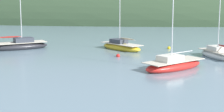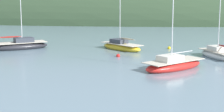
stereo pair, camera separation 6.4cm
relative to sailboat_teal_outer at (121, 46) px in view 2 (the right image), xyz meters
name	(u,v)px [view 2 (the right image)]	position (x,y,z in m)	size (l,w,h in m)	color
far_shoreline_hill	(59,20)	(-24.36, 51.54, -0.34)	(150.00, 36.00, 26.53)	#2D422B
sailboat_teal_outer	(121,46)	(0.00, 0.00, 0.00)	(6.56, 6.04, 8.80)	gold
sailboat_yellow_far	(219,55)	(11.78, -4.62, -0.01)	(4.78, 6.75, 9.45)	white
sailboat_blue_center	(20,46)	(-13.38, -1.58, 0.04)	(7.61, 6.56, 9.94)	#232328
sailboat_white_near	(174,65)	(6.56, -11.63, 0.01)	(6.65, 6.78, 9.28)	red
mooring_buoy_channel	(169,48)	(6.21, 1.51, -0.29)	(0.44, 0.44, 0.54)	yellow
mooring_buoy_outer	(118,56)	(0.33, -5.55, -0.29)	(0.44, 0.44, 0.54)	red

